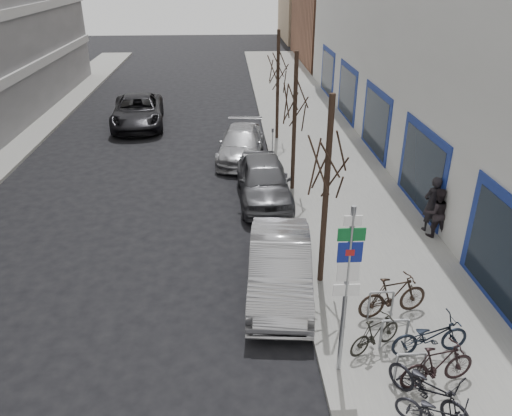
{
  "coord_description": "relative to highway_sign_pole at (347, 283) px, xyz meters",
  "views": [
    {
      "loc": [
        0.06,
        -8.31,
        8.29
      ],
      "look_at": [
        0.82,
        4.49,
        2.0
      ],
      "focal_mm": 35.0,
      "sensor_mm": 36.0,
      "label": 1
    }
  ],
  "objects": [
    {
      "name": "ground",
      "position": [
        -2.4,
        0.01,
        -2.46
      ],
      "size": [
        120.0,
        120.0,
        0.0
      ],
      "primitive_type": "plane",
      "color": "black",
      "rests_on": "ground"
    },
    {
      "name": "sidewalk_east",
      "position": [
        2.1,
        10.01,
        -2.38
      ],
      "size": [
        5.0,
        70.0,
        0.15
      ],
      "primitive_type": "cube",
      "color": "slate",
      "rests_on": "ground"
    },
    {
      "name": "brick_building_far",
      "position": [
        10.6,
        40.01,
        1.54
      ],
      "size": [
        12.0,
        14.0,
        8.0
      ],
      "primitive_type": "cube",
      "color": "brown",
      "rests_on": "ground"
    },
    {
      "name": "highway_sign_pole",
      "position": [
        0.0,
        0.0,
        0.0
      ],
      "size": [
        0.55,
        0.1,
        4.2
      ],
      "color": "gray",
      "rests_on": "ground"
    },
    {
      "name": "bike_rack",
      "position": [
        1.4,
        0.61,
        -1.8
      ],
      "size": [
        0.66,
        2.26,
        0.83
      ],
      "color": "gray",
      "rests_on": "sidewalk_east"
    },
    {
      "name": "tree_near",
      "position": [
        0.2,
        3.51,
        1.65
      ],
      "size": [
        1.8,
        1.8,
        5.5
      ],
      "color": "black",
      "rests_on": "ground"
    },
    {
      "name": "tree_mid",
      "position": [
        0.2,
        10.01,
        1.65
      ],
      "size": [
        1.8,
        1.8,
        5.5
      ],
      "color": "black",
      "rests_on": "ground"
    },
    {
      "name": "tree_far",
      "position": [
        0.2,
        16.51,
        1.65
      ],
      "size": [
        1.8,
        1.8,
        5.5
      ],
      "color": "black",
      "rests_on": "ground"
    },
    {
      "name": "meter_front",
      "position": [
        -0.25,
        3.01,
        -1.54
      ],
      "size": [
        0.1,
        0.08,
        1.27
      ],
      "color": "gray",
      "rests_on": "sidewalk_east"
    },
    {
      "name": "meter_mid",
      "position": [
        -0.25,
        8.51,
        -1.54
      ],
      "size": [
        0.1,
        0.08,
        1.27
      ],
      "color": "gray",
      "rests_on": "sidewalk_east"
    },
    {
      "name": "meter_back",
      "position": [
        -0.25,
        14.01,
        -1.54
      ],
      "size": [
        0.1,
        0.08,
        1.27
      ],
      "color": "gray",
      "rests_on": "sidewalk_east"
    },
    {
      "name": "bike_near_left",
      "position": [
        1.55,
        -1.15,
        -1.72
      ],
      "size": [
        1.57,
        1.9,
        1.17
      ],
      "primitive_type": "imported",
      "rotation": [
        0.0,
        0.0,
        0.61
      ],
      "color": "black",
      "rests_on": "sidewalk_east"
    },
    {
      "name": "bike_near_right",
      "position": [
        1.97,
        -0.55,
        -1.77
      ],
      "size": [
        1.84,
        0.88,
        1.07
      ],
      "primitive_type": "imported",
      "rotation": [
        0.0,
        0.0,
        1.78
      ],
      "color": "black",
      "rests_on": "sidewalk_east"
    },
    {
      "name": "bike_mid_curb",
      "position": [
        2.17,
        0.4,
        -1.74
      ],
      "size": [
        1.91,
        0.79,
        1.13
      ],
      "primitive_type": "imported",
      "rotation": [
        0.0,
        0.0,
        1.69
      ],
      "color": "black",
      "rests_on": "sidewalk_east"
    },
    {
      "name": "bike_mid_inner",
      "position": [
        0.95,
        0.59,
        -1.85
      ],
      "size": [
        1.55,
        1.12,
        0.92
      ],
      "primitive_type": "imported",
      "rotation": [
        0.0,
        0.0,
        2.06
      ],
      "color": "black",
      "rests_on": "sidewalk_east"
    },
    {
      "name": "bike_far_curb",
      "position": [
        1.52,
        -1.73,
        -1.81
      ],
      "size": [
        1.61,
        1.33,
        0.99
      ],
      "primitive_type": "imported",
      "rotation": [
        0.0,
        0.0,
        0.96
      ],
      "color": "black",
      "rests_on": "sidewalk_east"
    },
    {
      "name": "bike_far_inner",
      "position": [
        1.75,
        1.85,
        -1.72
      ],
      "size": [
        2.01,
        0.98,
        1.17
      ],
      "primitive_type": "imported",
      "rotation": [
        0.0,
        0.0,
        1.79
      ],
      "color": "black",
      "rests_on": "sidewalk_east"
    },
    {
      "name": "parked_car_front",
      "position": [
        -1.0,
        3.25,
        -1.67
      ],
      "size": [
        2.11,
        4.91,
        1.57
      ],
      "primitive_type": "imported",
      "rotation": [
        0.0,
        0.0,
        -0.1
      ],
      "color": "#97979B",
      "rests_on": "ground"
    },
    {
      "name": "parked_car_mid",
      "position": [
        -1.0,
        9.34,
        -1.63
      ],
      "size": [
        2.06,
        4.88,
        1.65
      ],
      "primitive_type": "imported",
      "rotation": [
        0.0,
        0.0,
        0.02
      ],
      "color": "#4A4B4F",
      "rests_on": "ground"
    },
    {
      "name": "parked_car_back",
      "position": [
        -1.73,
        13.97,
        -1.75
      ],
      "size": [
        2.6,
        5.11,
        1.42
      ],
      "primitive_type": "imported",
      "rotation": [
        0.0,
        0.0,
        -0.13
      ],
      "color": "#95959A",
      "rests_on": "ground"
    },
    {
      "name": "lane_car",
      "position": [
        -7.38,
        19.66,
        -1.63
      ],
      "size": [
        3.34,
        6.21,
        1.66
      ],
      "primitive_type": "imported",
      "rotation": [
        0.0,
        0.0,
        0.1
      ],
      "color": "black",
      "rests_on": "ground"
    },
    {
      "name": "pedestrian_near",
      "position": [
        4.4,
        6.28,
        -1.35
      ],
      "size": [
        0.8,
        0.63,
        1.92
      ],
      "primitive_type": "imported",
      "rotation": [
        0.0,
        0.0,
        3.4
      ],
      "color": "black",
      "rests_on": "sidewalk_east"
    },
    {
      "name": "pedestrian_far",
      "position": [
        4.4,
        5.86,
        -1.45
      ],
      "size": [
        0.65,
        0.45,
        1.72
      ],
      "primitive_type": "imported",
      "rotation": [
        0.0,
        0.0,
        3.11
      ],
      "color": "black",
      "rests_on": "sidewalk_east"
    }
  ]
}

